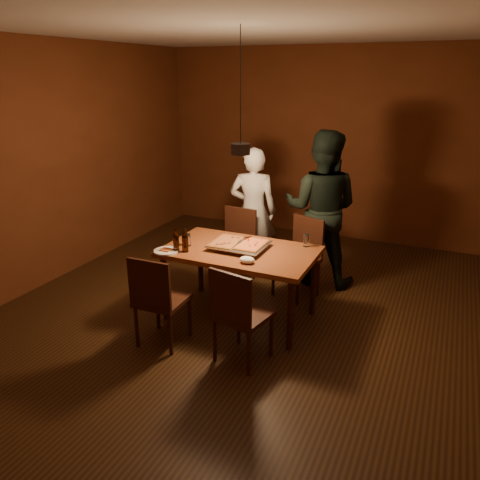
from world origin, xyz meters
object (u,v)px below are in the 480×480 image
at_px(chair_far_right, 302,249).
at_px(diner_white, 253,211).
at_px(pizza_tray, 239,246).
at_px(plate_slice, 166,251).
at_px(chair_near_right, 237,308).
at_px(chair_near_left, 157,293).
at_px(pendant_lamp, 240,148).
at_px(dining_table, 240,256).
at_px(diner_dark, 321,209).
at_px(beer_bottle_a, 176,240).
at_px(chair_far_left, 236,239).
at_px(beer_bottle_b, 185,240).

relative_size(chair_far_right, diner_white, 0.34).
height_order(pizza_tray, plate_slice, pizza_tray).
bearing_deg(chair_near_right, diner_white, 120.70).
height_order(chair_near_left, pendant_lamp, pendant_lamp).
bearing_deg(pizza_tray, plate_slice, -151.57).
bearing_deg(diner_white, chair_near_left, 70.99).
height_order(pizza_tray, diner_white, diner_white).
height_order(dining_table, pendant_lamp, pendant_lamp).
distance_m(chair_near_right, diner_white, 2.09).
bearing_deg(diner_dark, pizza_tray, 63.69).
relative_size(pizza_tray, pendant_lamp, 0.50).
xyz_separation_m(beer_bottle_a, diner_dark, (1.04, 1.52, 0.05)).
relative_size(chair_far_left, diner_white, 0.31).
height_order(diner_white, pendant_lamp, pendant_lamp).
bearing_deg(beer_bottle_a, dining_table, 28.34).
bearing_deg(chair_near_left, pendant_lamp, 57.94).
bearing_deg(chair_near_right, dining_table, 124.30).
xyz_separation_m(dining_table, pizza_tray, (-0.02, 0.03, 0.10)).
relative_size(chair_near_left, pendant_lamp, 0.44).
height_order(plate_slice, diner_dark, diner_dark).
xyz_separation_m(chair_near_left, pizza_tray, (0.43, 0.84, 0.24)).
bearing_deg(chair_far_right, beer_bottle_a, 70.64).
distance_m(dining_table, chair_near_right, 0.85).
bearing_deg(beer_bottle_b, pizza_tray, 34.82).
relative_size(diner_dark, pendant_lamp, 1.66).
distance_m(chair_near_left, plate_slice, 0.54).
bearing_deg(chair_far_right, beer_bottle_b, 72.98).
bearing_deg(dining_table, chair_far_left, 117.31).
bearing_deg(pendant_lamp, beer_bottle_a, -153.94).
bearing_deg(chair_far_right, chair_near_right, 108.99).
height_order(dining_table, pizza_tray, pizza_tray).
relative_size(chair_far_right, diner_dark, 0.30).
relative_size(chair_far_left, beer_bottle_b, 2.01).
bearing_deg(plate_slice, diner_white, 80.11).
xyz_separation_m(beer_bottle_b, plate_slice, (-0.17, -0.08, -0.11)).
distance_m(diner_dark, pendant_lamp, 1.58).
height_order(chair_far_left, chair_near_left, same).
bearing_deg(chair_near_right, chair_far_right, 98.58).
xyz_separation_m(pizza_tray, diner_white, (-0.34, 1.16, 0.02)).
xyz_separation_m(chair_near_left, chair_near_right, (0.78, 0.05, 0.00)).
height_order(dining_table, diner_white, diner_white).
height_order(dining_table, chair_near_left, chair_near_left).
bearing_deg(dining_table, chair_far_right, 63.48).
distance_m(chair_near_right, diner_dark, 2.03).
bearing_deg(pendant_lamp, plate_slice, -152.48).
bearing_deg(beer_bottle_b, chair_near_right, -31.70).
xyz_separation_m(diner_white, pendant_lamp, (0.38, -1.21, 0.97)).
bearing_deg(beer_bottle_a, plate_slice, -143.32).
distance_m(pizza_tray, beer_bottle_a, 0.63).
distance_m(chair_near_left, beer_bottle_a, 0.62).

